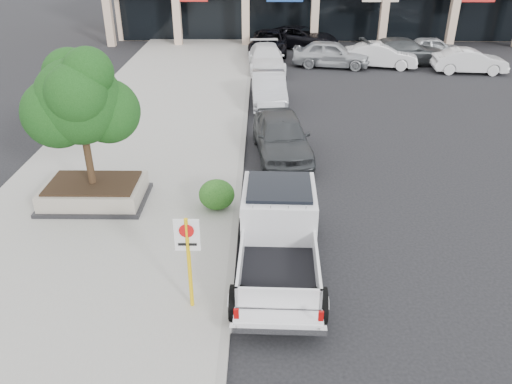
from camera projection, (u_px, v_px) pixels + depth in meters
ground at (291, 261)px, 13.21m from camera, size 120.00×120.00×0.00m
sidewalk at (135, 163)px, 18.54m from camera, size 8.00×52.00×0.15m
curb at (241, 164)px, 18.49m from camera, size 0.20×52.00×0.15m
planter at (94, 192)px, 15.63m from camera, size 3.20×2.20×0.68m
planter_tree at (85, 100)px, 14.38m from camera, size 2.90×2.55×4.00m
no_parking_sign at (188, 251)px, 10.76m from camera, size 0.55×0.09×2.30m
hedge at (217, 195)px, 15.20m from camera, size 1.10×0.99×0.93m
pickup_truck at (279, 237)px, 12.56m from camera, size 2.32×5.89×1.83m
curb_car_a at (282, 136)px, 18.95m from camera, size 2.47×5.01×1.64m
curb_car_b at (269, 89)px, 24.65m from camera, size 1.81×4.70×1.53m
curb_car_c at (266, 58)px, 30.48m from camera, size 2.41×5.34×1.52m
curb_car_d at (269, 42)px, 34.72m from camera, size 3.05×5.76×1.54m
lot_car_a at (331, 54)px, 31.26m from camera, size 5.11×2.80×1.65m
lot_car_b at (380, 55)px, 31.22m from camera, size 4.77×2.50×1.49m
lot_car_c at (404, 51)px, 31.94m from camera, size 5.80×2.78×1.63m
lot_car_d at (301, 37)px, 36.31m from camera, size 6.02×4.43×1.52m
lot_car_e at (433, 47)px, 33.57m from camera, size 4.14×1.79×1.39m
lot_car_f at (470, 61)px, 30.03m from camera, size 4.42×1.82×1.42m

